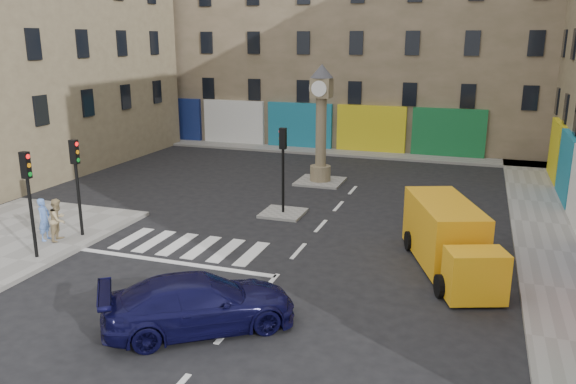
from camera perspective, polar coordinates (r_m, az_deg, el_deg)
The scene contains 15 objects.
ground at distance 17.00m, azimuth -3.14°, elevation -10.66°, with size 120.00×120.00×0.00m, color black.
sidewalk_right at distance 25.40m, azimuth 24.59°, elevation -2.99°, with size 2.60×30.00×0.15m, color gray.
sidewalk_far at distance 38.36m, azimuth 3.74°, elevation 4.17°, with size 32.00×2.40×0.15m, color gray.
island_near at distance 24.61m, azimuth -0.50°, elevation -2.16°, with size 1.80×1.80×0.12m, color gray.
island_far at distance 30.12m, azimuth 3.29°, elevation 1.08°, with size 2.40×2.40×0.12m, color gray.
building_far at distance 43.29m, azimuth 6.05°, elevation 16.59°, with size 32.00×10.00×17.00m, color #89755B.
building_left at distance 36.04m, azimuth -25.40°, elevation 13.96°, with size 8.00×20.00×15.00m, color #8A7C5A.
traffic_light_left_near at distance 20.69m, azimuth -24.88°, elevation 0.39°, with size 0.28×0.22×3.70m.
traffic_light_left_far at distance 22.42m, azimuth -20.71°, elevation 1.89°, with size 0.28×0.22×3.70m.
traffic_light_island at distance 23.97m, azimuth -0.51°, elevation 3.62°, with size 0.28×0.22×3.70m.
clock_pillar at distance 29.46m, azimuth 3.39°, elevation 7.67°, with size 1.20×1.20×6.10m.
navy_sedan at distance 15.20m, azimuth -8.95°, elevation -11.06°, with size 2.05×5.04×1.46m, color black.
yellow_van at distance 19.44m, azimuth 15.98°, elevation -4.50°, with size 3.66×6.06×2.12m.
pedestrian_blue at distance 22.77m, azimuth -23.53°, elevation -2.56°, with size 0.59×0.39×1.61m, color #5E87D8.
pedestrian_tan at distance 22.56m, azimuth -22.32°, elevation -2.61°, with size 0.78×0.61×1.60m, color tan.
Camera 1 is at (5.81, -14.15, 7.42)m, focal length 35.00 mm.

